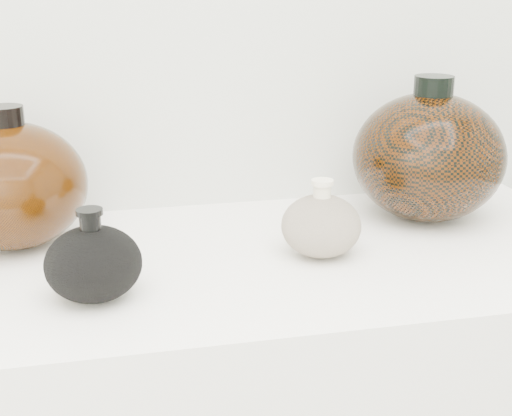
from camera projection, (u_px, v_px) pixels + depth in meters
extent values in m
cube|color=white|center=(222.00, 267.00, 1.04)|extent=(1.20, 0.50, 0.03)
ellipsoid|color=black|center=(93.00, 264.00, 0.89)|extent=(0.15, 0.15, 0.10)
cylinder|color=black|center=(90.00, 223.00, 0.88)|extent=(0.03, 0.03, 0.03)
cylinder|color=black|center=(89.00, 212.00, 0.87)|extent=(0.04, 0.04, 0.01)
ellipsoid|color=beige|center=(321.00, 226.00, 1.03)|extent=(0.15, 0.15, 0.09)
cylinder|color=beige|center=(322.00, 191.00, 1.01)|extent=(0.03, 0.03, 0.03)
cylinder|color=beige|center=(322.00, 182.00, 1.01)|extent=(0.04, 0.04, 0.01)
ellipsoid|color=black|center=(12.00, 186.00, 1.05)|extent=(0.27, 0.27, 0.19)
cylinder|color=black|center=(4.00, 118.00, 1.02)|extent=(0.07, 0.07, 0.04)
ellipsoid|color=black|center=(428.00, 157.00, 1.17)|extent=(0.25, 0.25, 0.21)
cylinder|color=black|center=(434.00, 88.00, 1.13)|extent=(0.06, 0.06, 0.04)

